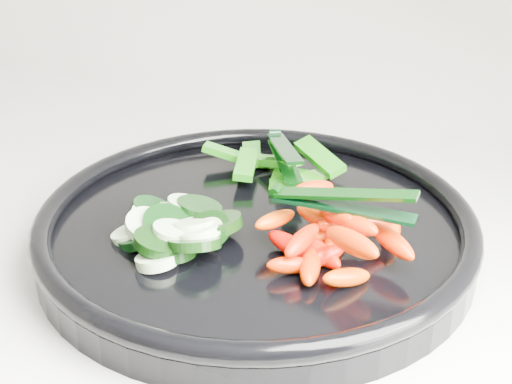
% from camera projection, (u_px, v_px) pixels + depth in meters
% --- Properties ---
extents(veggie_tray, '(0.46, 0.46, 0.04)m').
position_uv_depth(veggie_tray, '(256.00, 228.00, 0.61)').
color(veggie_tray, black).
rests_on(veggie_tray, counter).
extents(cucumber_pile, '(0.12, 0.12, 0.04)m').
position_uv_depth(cucumber_pile, '(176.00, 228.00, 0.58)').
color(cucumber_pile, black).
rests_on(cucumber_pile, veggie_tray).
extents(carrot_pile, '(0.13, 0.13, 0.05)m').
position_uv_depth(carrot_pile, '(333.00, 237.00, 0.55)').
color(carrot_pile, red).
rests_on(carrot_pile, veggie_tray).
extents(pepper_pile, '(0.14, 0.10, 0.03)m').
position_uv_depth(pepper_pile, '(276.00, 165.00, 0.69)').
color(pepper_pile, '#0A6A0D').
rests_on(pepper_pile, veggie_tray).
extents(tong_carrot, '(0.11, 0.02, 0.02)m').
position_uv_depth(tong_carrot, '(339.00, 200.00, 0.54)').
color(tong_carrot, black).
rests_on(tong_carrot, carrot_pile).
extents(tong_pepper, '(0.07, 0.10, 0.02)m').
position_uv_depth(tong_pepper, '(283.00, 152.00, 0.68)').
color(tong_pepper, black).
rests_on(tong_pepper, pepper_pile).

